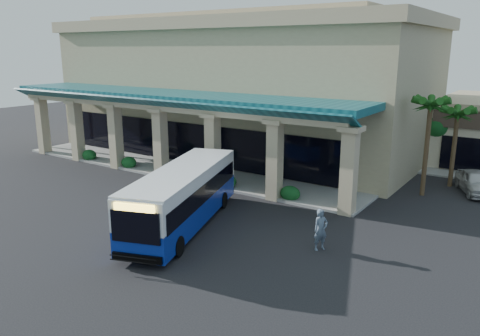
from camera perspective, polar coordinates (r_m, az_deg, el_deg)
The scene contains 10 objects.
ground at distance 24.46m, azimuth -5.10°, elevation -6.33°, with size 110.00×110.00×0.00m, color black.
main_building at distance 40.63m, azimuth 0.35°, elevation 10.16°, with size 30.80×14.80×11.35m, color tan, non-canonical shape.
arcade at distance 33.79m, azimuth -8.43°, elevation 4.34°, with size 30.00×6.20×5.70m, color #0D454F, non-canonical shape.
palm_0 at distance 29.74m, azimuth 21.86°, elevation 3.00°, with size 2.40×2.40×6.60m, color #134311, non-canonical shape.
palm_1 at distance 32.53m, azimuth 24.69°, elevation 2.90°, with size 2.40×2.40×5.80m, color #134311, non-canonical shape.
palm_2 at distance 44.62m, azimuth -22.66°, elevation 6.11°, with size 2.40×2.40×6.20m, color #134311, non-canonical shape.
broadleaf_tree at distance 37.82m, azimuth 22.99°, elevation 3.73°, with size 2.60×2.60×4.81m, color #0F4519, non-canonical shape.
transit_bus at distance 23.32m, azimuth -6.92°, elevation -3.61°, with size 2.44×10.49×2.93m, color #0F2A9F, non-canonical shape.
pedestrian at distance 20.90m, azimuth 9.81°, elevation -7.41°, with size 0.68×0.45×1.87m, color #4F5F71.
car_silver at distance 32.05m, azimuth 26.83°, elevation -1.53°, with size 1.67×4.15×1.41m, color #BDBDBD.
Camera 1 is at (14.63, -17.62, 8.58)m, focal length 35.00 mm.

